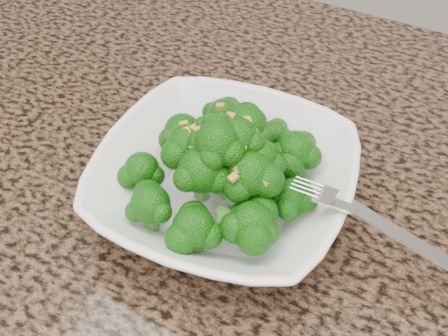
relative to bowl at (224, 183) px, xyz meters
The scene contains 5 objects.
granite_counter 0.13m from the bowl, 116.22° to the right, with size 1.64×1.04×0.03m, color brown.
bowl is the anchor object (origin of this frame).
broccoli_pile 0.06m from the bowl, behind, with size 0.21×0.21×0.07m, color #145E0A, non-canonical shape.
garlic_topping 0.10m from the bowl, ahead, with size 0.13×0.13×0.01m, color gold, non-canonical shape.
fork 0.12m from the bowl, ahead, with size 0.17×0.03×0.01m, color silver, non-canonical shape.
Camera 1 is at (0.22, 0.09, 1.32)m, focal length 45.00 mm.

